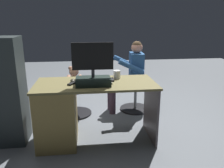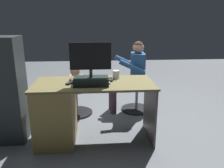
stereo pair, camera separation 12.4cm
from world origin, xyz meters
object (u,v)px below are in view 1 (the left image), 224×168
(desk, at_px, (65,111))
(tv_remote, at_px, (72,83))
(cup, at_px, (117,74))
(computer_mouse, at_px, (73,80))
(person, at_px, (130,72))
(visitor_chair, at_px, (135,94))
(teddy_bear, at_px, (74,78))
(monitor, at_px, (93,73))
(keyboard, at_px, (96,80))
(office_chair_teddy, at_px, (75,99))

(desk, bearing_deg, tv_remote, 166.56)
(desk, distance_m, tv_remote, 0.37)
(desk, relative_size, cup, 13.95)
(computer_mouse, height_order, person, person)
(desk, bearing_deg, cup, -165.47)
(visitor_chair, bearing_deg, teddy_bear, 3.56)
(computer_mouse, xyz_separation_m, teddy_bear, (0.03, -0.76, -0.16))
(monitor, xyz_separation_m, computer_mouse, (0.23, -0.16, -0.12))
(desk, bearing_deg, monitor, 163.70)
(tv_remote, relative_size, person, 0.13)
(keyboard, distance_m, office_chair_teddy, 0.93)
(desk, xyz_separation_m, teddy_bear, (-0.08, -0.83, 0.20))
(monitor, xyz_separation_m, keyboard, (-0.04, -0.18, -0.13))
(monitor, height_order, computer_mouse, monitor)
(keyboard, relative_size, office_chair_teddy, 0.86)
(teddy_bear, bearing_deg, monitor, 105.60)
(desk, relative_size, keyboard, 3.33)
(cup, relative_size, person, 0.09)
(tv_remote, bearing_deg, desk, 15.24)
(desk, xyz_separation_m, visitor_chair, (-1.05, -0.89, -0.13))
(desk, height_order, computer_mouse, computer_mouse)
(teddy_bear, bearing_deg, visitor_chair, -176.44)
(computer_mouse, relative_size, person, 0.09)
(desk, xyz_separation_m, keyboard, (-0.38, -0.08, 0.35))
(office_chair_teddy, height_order, person, person)
(tv_remote, distance_m, visitor_chair, 1.40)
(person, bearing_deg, tv_remote, 46.61)
(teddy_bear, height_order, person, person)
(desk, height_order, monitor, monitor)
(tv_remote, height_order, person, person)
(teddy_bear, bearing_deg, cup, 130.41)
(tv_remote, distance_m, person, 1.25)
(computer_mouse, bearing_deg, office_chair_teddy, -88.08)
(cup, bearing_deg, desk, 14.53)
(person, bearing_deg, visitor_chair, -175.77)
(keyboard, relative_size, teddy_bear, 1.28)
(computer_mouse, relative_size, tv_remote, 0.64)
(computer_mouse, bearing_deg, monitor, 145.19)
(desk, xyz_separation_m, monitor, (-0.34, 0.10, 0.48))
(keyboard, bearing_deg, office_chair_teddy, -67.76)
(computer_mouse, xyz_separation_m, cup, (-0.54, -0.10, 0.03))
(keyboard, relative_size, cup, 4.19)
(person, bearing_deg, office_chair_teddy, 4.23)
(keyboard, bearing_deg, monitor, 76.60)
(keyboard, distance_m, visitor_chair, 1.15)
(office_chair_teddy, relative_size, teddy_bear, 1.50)
(keyboard, bearing_deg, computer_mouse, 3.40)
(visitor_chair, bearing_deg, person, 4.23)
(office_chair_teddy, bearing_deg, cup, 130.90)
(cup, bearing_deg, monitor, 40.95)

